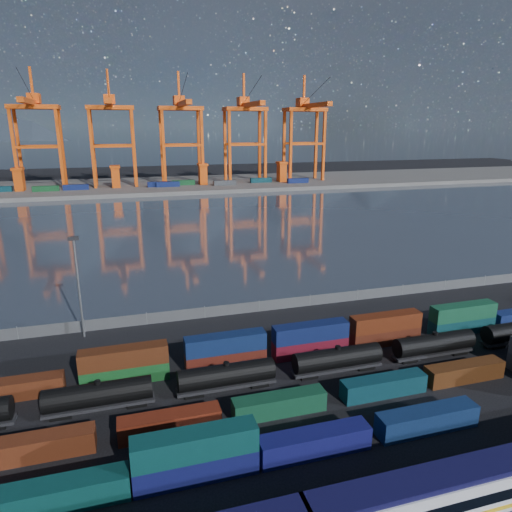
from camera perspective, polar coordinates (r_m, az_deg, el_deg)
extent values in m
plane|color=black|center=(60.69, 8.36, -16.82)|extent=(700.00, 700.00, 0.00)
plane|color=#323C49|center=(156.09, -7.79, 3.77)|extent=(700.00, 700.00, 0.00)
cube|color=#514F4C|center=(258.90, -11.42, 8.67)|extent=(700.00, 70.00, 2.00)
cone|color=#1E2630|center=(1671.07, -24.26, 22.54)|extent=(1100.00, 1100.00, 520.00)
cone|color=#1E2630|center=(1672.59, -9.33, 22.60)|extent=(1040.00, 1040.00, 460.00)
cone|color=#1E2630|center=(1766.70, 4.65, 21.08)|extent=(960.00, 960.00, 380.00)
cone|color=#1E2630|center=(1915.30, 15.03, 19.02)|extent=(840.00, 840.00, 300.00)
cube|color=silver|center=(45.91, 23.23, -25.79)|extent=(26.37, 3.16, 4.01)
cube|color=#0F0E34|center=(44.48, 23.58, -23.58)|extent=(26.37, 2.85, 0.53)
cube|color=gold|center=(46.46, 23.10, -26.58)|extent=(26.39, 3.26, 0.38)
cube|color=black|center=(45.64, 23.30, -25.39)|extent=(26.39, 3.26, 1.05)
cube|color=#0C403E|center=(48.73, -23.25, -25.71)|extent=(11.92, 2.42, 2.58)
cube|color=#101451|center=(48.40, -7.49, -24.66)|extent=(11.92, 2.42, 2.58)
cube|color=#0C3F3F|center=(46.77, -7.61, -22.26)|extent=(11.92, 2.42, 2.58)
cube|color=#111358|center=(51.08, 7.33, -22.13)|extent=(11.92, 2.42, 2.58)
cube|color=navy|center=(57.02, 20.59, -18.60)|extent=(11.92, 2.42, 2.58)
cube|color=#622813|center=(55.08, -25.59, -20.69)|extent=(11.17, 2.27, 2.42)
cube|color=maroon|center=(54.19, -10.68, -19.88)|extent=(11.17, 2.27, 2.42)
cube|color=#12452C|center=(56.36, 2.93, -18.02)|extent=(11.17, 2.27, 2.42)
cube|color=#0C3843|center=(61.68, 15.65, -15.38)|extent=(11.17, 2.27, 2.42)
cube|color=#502810|center=(68.34, 24.57, -13.04)|extent=(11.17, 2.27, 2.42)
cube|color=#5C2612|center=(66.16, -27.86, -14.46)|extent=(11.35, 2.31, 2.46)
cube|color=#175623|center=(64.53, -16.02, -13.90)|extent=(11.35, 2.31, 2.46)
cube|color=#522410|center=(63.36, -16.19, -11.96)|extent=(11.35, 2.31, 2.46)
cube|color=#521910|center=(65.63, -3.79, -12.71)|extent=(11.35, 2.31, 2.46)
cube|color=#0F214F|center=(64.49, -3.83, -10.79)|extent=(11.35, 2.31, 2.46)
cube|color=maroon|center=(69.13, 6.78, -11.22)|extent=(11.35, 2.31, 2.46)
cube|color=#0F1B4E|center=(68.05, 6.85, -9.38)|extent=(11.35, 2.31, 2.46)
cube|color=#4E1C0F|center=(74.54, 15.78, -9.64)|extent=(11.35, 2.31, 2.46)
cube|color=#61230E|center=(73.53, 15.92, -7.91)|extent=(11.35, 2.31, 2.46)
cube|color=#0C393F|center=(82.61, 24.29, -7.91)|extent=(11.35, 2.31, 2.46)
cube|color=#165334|center=(81.70, 24.49, -6.33)|extent=(11.35, 2.31, 2.46)
cylinder|color=black|center=(59.26, -19.09, -15.99)|extent=(12.36, 2.76, 2.76)
cylinder|color=black|center=(58.49, -19.23, -14.72)|extent=(0.76, 0.76, 0.48)
cube|color=black|center=(60.06, -18.95, -17.23)|extent=(12.84, 1.90, 0.38)
cube|color=black|center=(60.74, -23.14, -17.72)|extent=(2.38, 1.71, 0.57)
cube|color=black|center=(60.09, -14.66, -17.25)|extent=(2.38, 1.71, 0.57)
cylinder|color=black|center=(60.09, -3.71, -14.58)|extent=(12.36, 2.76, 2.76)
cylinder|color=black|center=(59.33, -3.73, -13.31)|extent=(0.76, 0.76, 0.48)
cube|color=black|center=(60.88, -3.68, -15.81)|extent=(12.84, 1.90, 0.38)
cube|color=black|center=(60.46, -7.80, -16.61)|extent=(2.38, 1.71, 0.57)
cube|color=black|center=(61.99, 0.33, -15.55)|extent=(2.38, 1.71, 0.57)
cylinder|color=black|center=(64.73, 10.13, -12.42)|extent=(12.36, 2.76, 2.76)
cylinder|color=black|center=(64.02, 10.19, -11.22)|extent=(0.76, 0.76, 0.48)
cube|color=black|center=(65.46, 10.06, -13.59)|extent=(12.84, 1.90, 0.38)
cube|color=black|center=(64.04, 6.49, -14.54)|extent=(2.38, 1.71, 0.57)
cube|color=black|center=(67.48, 13.40, -13.20)|extent=(2.38, 1.71, 0.57)
cylinder|color=black|center=(72.45, 21.37, -10.11)|extent=(12.36, 2.76, 2.76)
cylinder|color=black|center=(71.82, 21.49, -9.01)|extent=(0.76, 0.76, 0.48)
cube|color=black|center=(73.10, 21.25, -11.18)|extent=(12.84, 1.90, 0.38)
cube|color=black|center=(70.91, 18.40, -12.11)|extent=(2.38, 1.71, 0.57)
cube|color=black|center=(75.80, 23.84, -10.80)|extent=(2.38, 1.71, 0.57)
cube|color=black|center=(80.22, 27.71, -9.81)|extent=(2.38, 1.71, 0.57)
cube|color=#595B5E|center=(83.53, 0.39, -6.31)|extent=(160.00, 0.06, 2.00)
cylinder|color=slate|center=(82.39, -27.65, -8.51)|extent=(0.12, 0.12, 2.20)
cylinder|color=slate|center=(80.83, -20.65, -8.12)|extent=(0.12, 0.12, 2.20)
cylinder|color=slate|center=(80.50, -13.50, -7.59)|extent=(0.12, 0.12, 2.20)
cylinder|color=slate|center=(81.40, -6.42, -6.96)|extent=(0.12, 0.12, 2.20)
cylinder|color=slate|center=(83.50, 0.39, -6.25)|extent=(0.12, 0.12, 2.20)
cylinder|color=slate|center=(86.70, 6.76, -5.50)|extent=(0.12, 0.12, 2.20)
cylinder|color=slate|center=(90.90, 12.59, -4.75)|extent=(0.12, 0.12, 2.20)
cylinder|color=slate|center=(95.97, 17.85, -4.03)|extent=(0.12, 0.12, 2.20)
cylinder|color=slate|center=(101.76, 22.54, -3.37)|extent=(0.12, 0.12, 2.20)
cylinder|color=slate|center=(108.17, 26.70, -2.75)|extent=(0.12, 0.12, 2.20)
cylinder|color=slate|center=(76.50, -21.25, -3.98)|extent=(0.36, 0.36, 16.00)
cube|color=black|center=(74.23, -21.89, 2.06)|extent=(1.60, 0.40, 0.60)
cube|color=#EA5010|center=(250.38, -27.94, 11.44)|extent=(1.47, 1.47, 41.23)
cube|color=#EA5010|center=(261.17, -27.49, 11.61)|extent=(1.47, 1.47, 41.23)
cube|color=#EA5010|center=(247.33, -23.28, 11.95)|extent=(1.47, 1.47, 41.23)
cube|color=#EA5010|center=(258.24, -23.02, 12.10)|extent=(1.47, 1.47, 41.23)
cube|color=#EA5010|center=(248.56, -25.68, 12.17)|extent=(20.16, 1.28, 1.28)
cube|color=#EA5010|center=(259.43, -25.32, 12.32)|extent=(20.16, 1.28, 1.28)
cube|color=#EA5010|center=(253.94, -26.02, 16.40)|extent=(22.91, 12.83, 2.02)
cube|color=#EA5010|center=(243.15, -26.48, 16.87)|extent=(2.75, 43.98, 2.29)
cube|color=#EA5010|center=(257.73, -26.00, 17.30)|extent=(5.50, 7.33, 4.58)
cube|color=#EA5010|center=(256.35, -26.27, 18.84)|extent=(1.10, 1.10, 14.66)
cylinder|color=black|center=(241.34, -26.77, 18.39)|extent=(0.22, 37.71, 12.44)
cube|color=#EA5010|center=(246.11, -19.78, 12.29)|extent=(1.47, 1.47, 41.23)
cube|color=#EA5010|center=(257.08, -19.66, 12.42)|extent=(1.47, 1.47, 41.23)
cube|color=#EA5010|center=(245.89, -14.99, 12.67)|extent=(1.47, 1.47, 41.23)
cube|color=#EA5010|center=(256.87, -15.07, 12.79)|extent=(1.47, 1.47, 41.23)
cube|color=#EA5010|center=(245.70, -17.43, 12.97)|extent=(20.16, 1.28, 1.28)
cube|color=#EA5010|center=(256.69, -17.41, 13.07)|extent=(20.16, 1.28, 1.28)
cube|color=#EA5010|center=(251.14, -17.79, 17.24)|extent=(22.91, 12.83, 2.02)
cube|color=#EA5010|center=(240.22, -17.86, 17.76)|extent=(2.75, 43.98, 2.29)
cube|color=#EA5010|center=(254.97, -17.86, 18.14)|extent=(5.50, 7.33, 4.58)
cube|color=#EA5010|center=(253.58, -18.00, 19.70)|extent=(1.10, 1.10, 14.66)
cylinder|color=black|center=(238.39, -18.01, 19.32)|extent=(0.22, 37.71, 12.44)
cube|color=#EA5010|center=(246.78, -11.46, 12.90)|extent=(1.47, 1.47, 41.23)
cube|color=#EA5010|center=(257.72, -11.70, 13.01)|extent=(1.47, 1.47, 41.23)
cube|color=#EA5010|center=(249.41, -6.73, 13.13)|extent=(1.47, 1.47, 41.23)
cube|color=#EA5010|center=(260.24, -7.16, 13.23)|extent=(1.47, 1.47, 41.23)
cube|color=#EA5010|center=(247.80, -9.11, 13.50)|extent=(20.16, 1.28, 1.28)
cube|color=#EA5010|center=(258.70, -9.44, 13.59)|extent=(20.16, 1.28, 1.28)
cube|color=#EA5010|center=(253.19, -9.47, 17.74)|extent=(22.91, 12.83, 2.02)
cube|color=#EA5010|center=(242.37, -9.15, 18.27)|extent=(2.75, 43.98, 2.29)
cube|color=#EA5010|center=(256.99, -9.62, 18.63)|extent=(5.50, 7.33, 4.58)
cube|color=#EA5010|center=(255.61, -9.65, 20.19)|extent=(1.10, 1.10, 14.66)
cylinder|color=black|center=(240.55, -9.15, 19.83)|extent=(0.22, 37.71, 12.44)
cube|color=#EA5010|center=(252.35, -3.32, 13.25)|extent=(1.47, 1.47, 41.23)
cube|color=#EA5010|center=(263.06, -3.88, 13.35)|extent=(1.47, 1.47, 41.23)
cube|color=#EA5010|center=(257.67, 1.17, 13.32)|extent=(1.47, 1.47, 41.23)
cube|color=#EA5010|center=(268.17, 0.44, 13.43)|extent=(1.47, 1.47, 41.23)
cube|color=#EA5010|center=(254.74, -1.05, 13.76)|extent=(20.16, 1.28, 1.28)
cube|color=#EA5010|center=(265.35, -1.70, 13.85)|extent=(20.16, 1.28, 1.28)
cube|color=#EA5010|center=(259.98, -1.41, 17.89)|extent=(22.91, 12.83, 2.02)
cube|color=#EA5010|center=(249.46, -0.73, 18.40)|extent=(2.75, 43.98, 2.29)
cube|color=#EA5010|center=(263.69, -1.64, 18.76)|extent=(5.50, 7.33, 4.58)
cube|color=#EA5010|center=(262.34, -1.54, 20.28)|extent=(1.10, 1.10, 14.66)
cylinder|color=black|center=(247.69, -0.59, 19.90)|extent=(0.22, 37.71, 12.44)
cube|color=#EA5010|center=(262.51, 4.35, 13.33)|extent=(1.47, 1.47, 41.23)
cube|color=#EA5010|center=(272.82, 3.51, 13.45)|extent=(1.47, 1.47, 41.23)
cube|color=#EA5010|center=(270.25, 8.46, 13.29)|extent=(1.47, 1.47, 41.23)
cube|color=#EA5010|center=(280.28, 7.50, 13.41)|extent=(1.47, 1.47, 41.23)
cube|color=#EA5010|center=(266.13, 6.45, 13.76)|extent=(20.16, 1.28, 1.28)
cube|color=#EA5010|center=(276.31, 5.55, 13.87)|extent=(20.16, 1.28, 1.28)
cube|color=#EA5010|center=(271.16, 6.11, 17.73)|extent=(22.91, 12.83, 2.02)
cube|color=#EA5010|center=(261.08, 7.08, 18.18)|extent=(2.75, 43.98, 2.29)
cube|color=#EA5010|center=(274.71, 5.83, 18.58)|extent=(5.50, 7.33, 4.58)
cube|color=#EA5010|center=(273.42, 6.03, 20.03)|extent=(1.10, 1.10, 14.66)
cylinder|color=black|center=(259.40, 7.33, 19.60)|extent=(0.22, 37.71, 12.44)
cube|color=navy|center=(243.53, -10.96, 8.79)|extent=(12.00, 2.44, 2.60)
cube|color=navy|center=(256.44, 5.25, 9.37)|extent=(12.00, 2.44, 2.60)
cube|color=navy|center=(244.56, -12.00, 8.77)|extent=(12.00, 2.44, 2.60)
cube|color=#3F4244|center=(246.19, -3.93, 9.12)|extent=(12.00, 2.44, 2.60)
cube|color=#144C23|center=(244.56, -24.80, 7.65)|extent=(12.00, 2.44, 2.60)
cube|color=navy|center=(244.27, -21.58, 8.00)|extent=(12.00, 2.44, 2.60)
cube|color=#144C23|center=(249.23, -9.06, 9.05)|extent=(12.00, 2.44, 2.60)
cube|color=#0C3842|center=(257.64, 0.62, 9.46)|extent=(12.00, 2.44, 2.60)
cube|color=#EA5010|center=(251.88, -27.49, 8.38)|extent=(4.00, 6.00, 10.00)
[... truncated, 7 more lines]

